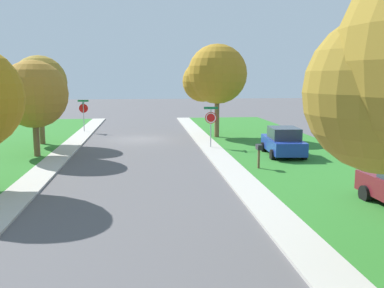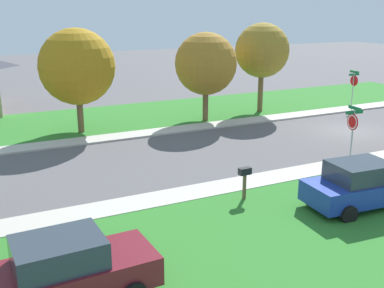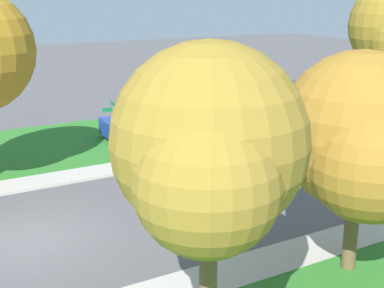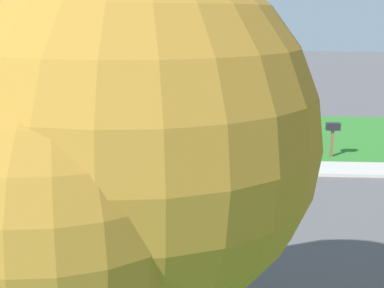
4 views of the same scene
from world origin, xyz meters
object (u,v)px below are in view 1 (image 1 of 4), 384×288
Objects in this scene: stop_sign_far_corner at (211,120)px; mailbox at (259,150)px; tree_sidewalk_mid at (214,76)px; tree_across_left at (31,96)px; tree_across_right at (37,85)px; car_blue_driveway_right at (283,142)px; stop_sign_near_corner at (84,110)px.

stop_sign_far_corner is 2.11× the size of mailbox.
stop_sign_far_corner is at bearing 79.02° from tree_sidewalk_mid.
stop_sign_far_corner is 0.49× the size of tree_across_left.
tree_sidewalk_mid is at bearing -100.98° from stop_sign_far_corner.
stop_sign_far_corner is 0.45× the size of tree_across_right.
tree_sidewalk_mid is (-0.98, -5.05, 2.88)m from stop_sign_far_corner.
tree_across_right reaches higher than tree_across_left.
mailbox is at bearing 158.34° from tree_across_left.
tree_across_left reaches higher than stop_sign_far_corner.
tree_sidewalk_mid is (2.88, -8.31, 3.89)m from car_blue_driveway_right.
tree_across_left is at bearing 83.02° from stop_sign_near_corner.
tree_sidewalk_mid reaches higher than mailbox.
tree_across_left is at bearing -21.66° from mailbox.
stop_sign_far_corner is 0.63× the size of car_blue_driveway_right.
tree_across_right is at bearing 9.56° from tree_sidewalk_mid.
stop_sign_near_corner is 0.49× the size of tree_across_left.
tree_across_right is at bearing -21.73° from car_blue_driveway_right.
car_blue_driveway_right is 0.72× the size of tree_across_right.
stop_sign_near_corner is at bearing -23.12° from tree_sidewalk_mid.
tree_across_left is at bearing 99.02° from tree_across_right.
stop_sign_near_corner reaches higher than mailbox.
tree_across_left is (14.75, -1.43, 2.71)m from car_blue_driveway_right.
car_blue_driveway_right is 4.23m from mailbox.
tree_sidewalk_mid reaches higher than stop_sign_near_corner.
tree_across_left is 13.77m from tree_sidewalk_mid.
tree_across_left is 4.33× the size of mailbox.
stop_sign_near_corner and stop_sign_far_corner have the same top height.
stop_sign_near_corner is 2.11× the size of mailbox.
stop_sign_near_corner is 0.45× the size of tree_across_right.
tree_across_left is (10.89, 1.82, 1.70)m from stop_sign_far_corner.
car_blue_driveway_right is at bearing 136.26° from stop_sign_near_corner.
mailbox is (-1.43, 6.72, -0.88)m from stop_sign_far_corner.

